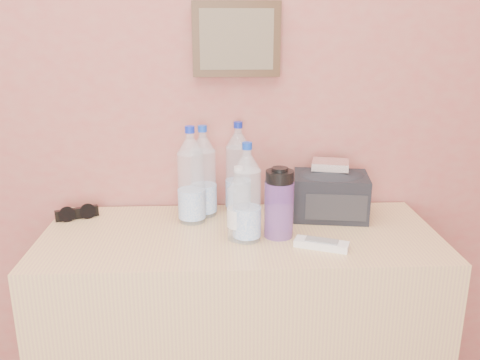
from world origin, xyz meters
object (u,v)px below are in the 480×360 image
at_px(pet_large_b, 238,172).
at_px(sunglasses, 77,213).
at_px(pet_small, 239,208).
at_px(dresser, 240,339).
at_px(toiletry_bag, 330,193).
at_px(pet_large_d, 247,198).
at_px(pet_large_a, 203,176).
at_px(ac_remote, 321,244).
at_px(nalgene_bottle, 279,203).
at_px(pet_large_c, 191,180).
at_px(foil_packet, 330,165).

relative_size(pet_large_b, sunglasses, 2.21).
bearing_deg(pet_small, pet_large_b, 87.87).
bearing_deg(dresser, toiletry_bag, 22.82).
distance_m(dresser, pet_large_b, 0.59).
xyz_separation_m(pet_large_b, pet_large_d, (0.02, -0.27, -0.01)).
bearing_deg(pet_large_a, ac_remote, -39.57).
height_order(nalgene_bottle, ac_remote, nalgene_bottle).
xyz_separation_m(pet_large_d, sunglasses, (-0.58, 0.21, -0.12)).
xyz_separation_m(dresser, sunglasses, (-0.56, 0.15, 0.42)).
bearing_deg(toiletry_bag, sunglasses, -172.54).
xyz_separation_m(pet_large_b, ac_remote, (0.24, -0.34, -0.13)).
bearing_deg(pet_small, pet_large_c, 133.63).
relative_size(pet_large_c, nalgene_bottle, 1.46).
height_order(nalgene_bottle, toiletry_bag, nalgene_bottle).
relative_size(pet_large_b, toiletry_bag, 1.28).
height_order(pet_large_c, sunglasses, pet_large_c).
bearing_deg(dresser, sunglasses, 164.83).
relative_size(nalgene_bottle, sunglasses, 1.55).
bearing_deg(pet_large_b, toiletry_bag, -14.50).
bearing_deg(dresser, pet_large_b, 89.12).
height_order(pet_large_b, ac_remote, pet_large_b).
bearing_deg(pet_large_b, ac_remote, -55.36).
distance_m(pet_large_d, pet_small, 0.04).
bearing_deg(foil_packet, sunglasses, 179.73).
height_order(toiletry_bag, foil_packet, foil_packet).
bearing_deg(foil_packet, dresser, -155.13).
xyz_separation_m(pet_large_a, pet_large_c, (-0.04, -0.06, 0.00)).
xyz_separation_m(pet_large_a, pet_large_d, (0.14, -0.23, -0.00)).
xyz_separation_m(pet_large_b, pet_large_c, (-0.16, -0.11, 0.00)).
height_order(pet_small, ac_remote, pet_small).
xyz_separation_m(pet_large_b, sunglasses, (-0.57, -0.07, -0.12)).
distance_m(dresser, pet_large_a, 0.58).
distance_m(pet_large_b, ac_remote, 0.44).
distance_m(pet_large_d, sunglasses, 0.63).
distance_m(pet_large_b, foil_packet, 0.33).
relative_size(pet_large_d, nalgene_bottle, 1.38).
height_order(pet_large_a, pet_small, pet_large_a).
xyz_separation_m(pet_large_d, toiletry_bag, (0.30, 0.19, -0.05)).
height_order(pet_large_a, pet_large_c, pet_large_c).
xyz_separation_m(pet_large_a, nalgene_bottle, (0.24, -0.20, -0.03)).
distance_m(pet_large_a, pet_small, 0.25).
height_order(pet_large_b, nalgene_bottle, pet_large_b).
height_order(sunglasses, ac_remote, sunglasses).
height_order(dresser, sunglasses, sunglasses).
distance_m(sunglasses, foil_packet, 0.90).
bearing_deg(pet_large_c, sunglasses, 173.90).
distance_m(pet_large_a, ac_remote, 0.49).
bearing_deg(pet_small, ac_remote, -17.11).
relative_size(pet_large_c, ac_remote, 2.04).
distance_m(pet_large_b, sunglasses, 0.58).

